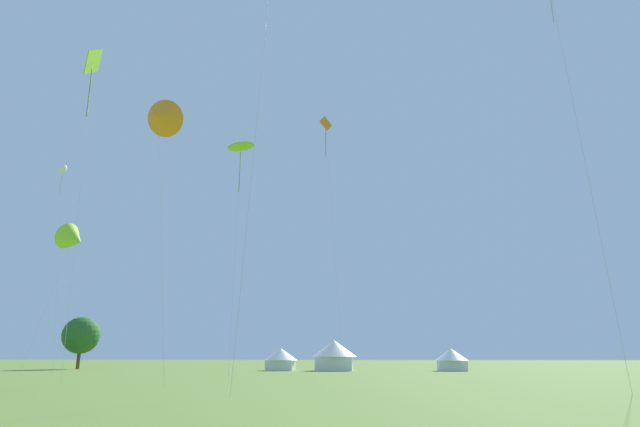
# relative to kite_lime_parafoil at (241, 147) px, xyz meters

# --- Properties ---
(kite_lime_parafoil) EXTENTS (3.19, 2.05, 21.44)m
(kite_lime_parafoil) POSITION_rel_kite_lime_parafoil_xyz_m (0.00, 0.00, 0.00)
(kite_lime_parafoil) COLOR #99DB2D
(kite_lime_parafoil) RESTS_ON ground
(kite_white_parafoil) EXTENTS (2.95, 2.29, 19.51)m
(kite_white_parafoil) POSITION_rel_kite_lime_parafoil_xyz_m (-17.38, -0.29, -1.85)
(kite_white_parafoil) COLOR white
(kite_white_parafoil) RESTS_ON ground
(kite_orange_diamond) EXTENTS (2.63, 2.40, 30.01)m
(kite_orange_diamond) POSITION_rel_kite_lime_parafoil_xyz_m (7.06, 13.21, 7.21)
(kite_orange_diamond) COLOR orange
(kite_orange_diamond) RESTS_ON ground
(kite_orange_delta) EXTENTS (3.52, 2.95, 18.84)m
(kite_orange_delta) POSITION_rel_kite_lime_parafoil_xyz_m (-1.96, -14.60, -3.61)
(kite_orange_delta) COLOR orange
(kite_orange_delta) RESTS_ON ground
(kite_lime_delta) EXTENTS (4.29, 3.98, 14.57)m
(kite_lime_delta) POSITION_rel_kite_lime_parafoil_xyz_m (-17.37, 3.02, -7.98)
(kite_lime_delta) COLOR #99DB2D
(kite_lime_delta) RESTS_ON ground
(kite_lime_diamond) EXTENTS (2.16, 3.25, 23.77)m
(kite_lime_diamond) POSITION_rel_kite_lime_parafoil_xyz_m (-7.91, -13.25, 1.28)
(kite_lime_diamond) COLOR #99DB2D
(kite_lime_diamond) RESTS_ON ground
(festival_tent_center) EXTENTS (3.87, 3.87, 2.52)m
(festival_tent_center) POSITION_rel_kite_lime_parafoil_xyz_m (1.35, 17.13, -19.49)
(festival_tent_center) COLOR white
(festival_tent_center) RESTS_ON ground
(festival_tent_right) EXTENTS (5.18, 5.18, 3.37)m
(festival_tent_right) POSITION_rel_kite_lime_parafoil_xyz_m (7.63, 17.13, -19.02)
(festival_tent_right) COLOR white
(festival_tent_right) RESTS_ON ground
(festival_tent_left) EXTENTS (3.78, 3.78, 2.46)m
(festival_tent_left) POSITION_rel_kite_lime_parafoil_xyz_m (20.90, 17.13, -19.52)
(festival_tent_left) COLOR white
(festival_tent_left) RESTS_ON ground
(tree_distant_left) EXTENTS (4.69, 4.69, 6.57)m
(tree_distant_left) POSITION_rel_kite_lime_parafoil_xyz_m (-25.58, 21.26, -16.67)
(tree_distant_left) COLOR brown
(tree_distant_left) RESTS_ON ground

